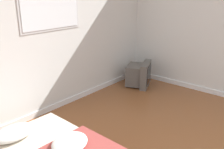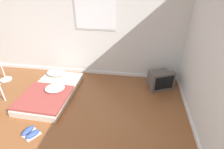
# 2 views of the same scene
# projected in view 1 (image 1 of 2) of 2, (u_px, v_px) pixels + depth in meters

# --- Properties ---
(wall_back) EXTENTS (7.54, 0.08, 2.60)m
(wall_back) POSITION_uv_depth(u_px,v_px,m) (32.00, 32.00, 3.54)
(wall_back) COLOR silver
(wall_back) RESTS_ON ground_plane
(crt_tv) EXTENTS (0.67, 0.61, 0.49)m
(crt_tv) POSITION_uv_depth(u_px,v_px,m) (139.00, 74.00, 5.06)
(crt_tv) COLOR #56514C
(crt_tv) RESTS_ON ground_plane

